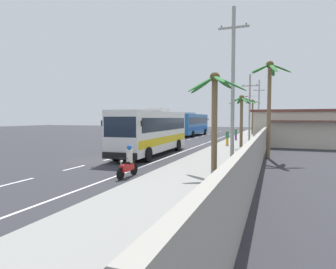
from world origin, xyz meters
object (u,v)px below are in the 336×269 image
utility_pole_mid (250,107)px  palm_third (215,103)px  utility_pole_nearest (233,84)px  coach_bus_foreground (152,130)px  coach_bus_far_lane (192,124)px  utility_pole_far (258,106)px  motorcycle_beside_bus (128,164)px  pedestrian_midwalk (227,138)px  palm_nearest (269,90)px  pedestrian_near_kerb (236,134)px  palm_second (252,110)px  palm_fourth (242,110)px  roadside_building (306,128)px

utility_pole_mid → palm_third: size_ratio=1.54×
utility_pole_mid → palm_third: bearing=-90.2°
utility_pole_nearest → coach_bus_foreground: bearing=158.1°
coach_bus_far_lane → utility_pole_far: utility_pole_far is taller
motorcycle_beside_bus → coach_bus_far_lane: bearing=100.3°
pedestrian_midwalk → palm_third: (1.60, -15.00, 2.95)m
palm_nearest → pedestrian_near_kerb: bearing=105.4°
pedestrian_near_kerb → palm_second: bearing=-98.1°
coach_bus_foreground → palm_nearest: 9.71m
utility_pole_far → utility_pole_mid: bearing=-90.2°
coach_bus_far_lane → palm_second: (9.51, 6.18, 2.43)m
coach_bus_far_lane → palm_second: bearing=33.0°
utility_pole_mid → palm_third: 22.25m
pedestrian_midwalk → palm_second: (0.94, 22.87, 3.53)m
utility_pole_far → palm_fourth: 27.19m
pedestrian_midwalk → utility_pole_mid: (1.68, 7.24, 3.52)m
motorcycle_beside_bus → roadside_building: roadside_building is taller
utility_pole_mid → palm_fourth: bearing=-90.9°
motorcycle_beside_bus → roadside_building: 23.91m
coach_bus_foreground → palm_nearest: palm_nearest is taller
pedestrian_near_kerb → palm_nearest: (4.36, -15.88, 4.18)m
coach_bus_foreground → palm_third: palm_third is taller
utility_pole_mid → palm_second: utility_pole_mid is taller
palm_fourth → roadside_building: size_ratio=0.47×
utility_pole_far → palm_nearest: (2.54, -34.23, -0.23)m
palm_fourth → roadside_building: bearing=36.3°
palm_nearest → coach_bus_foreground: bearing=-174.7°
motorcycle_beside_bus → roadside_building: bearing=64.4°
coach_bus_far_lane → palm_third: bearing=-72.2°
utility_pole_nearest → utility_pole_mid: 18.97m
motorcycle_beside_bus → palm_third: palm_third is taller
pedestrian_midwalk → coach_bus_far_lane: bearing=-20.0°
palm_third → utility_pole_far: bearing=89.8°
pedestrian_midwalk → palm_third: 15.37m
palm_third → roadside_building: size_ratio=0.49×
pedestrian_near_kerb → palm_fourth: bearing=96.1°
coach_bus_far_lane → motorcycle_beside_bus: bearing=-79.7°
coach_bus_foreground → palm_third: (6.46, -6.10, 1.90)m
pedestrian_midwalk → roadside_building: 8.88m
palm_second → roadside_building: bearing=-69.8°
utility_pole_far → pedestrian_near_kerb: bearing=-95.7°
utility_pole_far → coach_bus_foreground: bearing=-100.7°
pedestrian_midwalk → utility_pole_far: utility_pole_far is taller
utility_pole_nearest → palm_nearest: (2.17, 3.66, -0.14)m
coach_bus_foreground → utility_pole_far: (6.62, 35.09, 3.36)m
pedestrian_midwalk → utility_pole_far: bearing=-51.1°
coach_bus_far_lane → roadside_building: (16.55, -12.93, -0.08)m
utility_pole_nearest → palm_fourth: size_ratio=1.90×
utility_pole_far → palm_third: utility_pole_far is taller
coach_bus_far_lane → motorcycle_beside_bus: (6.24, -34.47, -1.39)m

